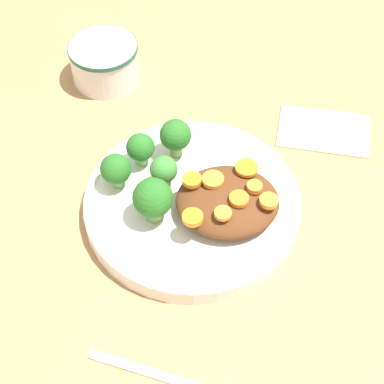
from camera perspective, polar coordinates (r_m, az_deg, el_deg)
The scene contains 18 objects.
ground_plane at distance 0.79m, azimuth 0.00°, elevation -1.66°, with size 4.00×4.00×0.00m, color tan.
plate at distance 0.78m, azimuth 0.00°, elevation -1.02°, with size 0.26×0.26×0.03m.
dip_bowl at distance 0.94m, azimuth -7.80°, elevation 11.51°, with size 0.10×0.10×0.06m.
stew_mound at distance 0.75m, azimuth 3.17°, elevation -0.84°, with size 0.12×0.11×0.03m, color #5B3319.
broccoli_floret_0 at distance 0.76m, azimuth -2.53°, elevation 1.88°, with size 0.03×0.03×0.05m.
broccoli_floret_1 at distance 0.79m, azimuth -4.60°, elevation 3.92°, with size 0.04×0.04×0.05m.
broccoli_floret_2 at distance 0.77m, azimuth -6.79°, elevation 1.98°, with size 0.04×0.04×0.05m.
broccoli_floret_3 at distance 0.73m, azimuth -3.50°, elevation -0.61°, with size 0.05×0.05×0.06m.
broccoli_floret_4 at distance 0.79m, azimuth -1.47°, elevation 5.00°, with size 0.04×0.04×0.06m.
carrot_slice_0 at distance 0.71m, azimuth 0.42°, elevation -2.27°, with size 0.02×0.02×0.01m, color orange.
carrot_slice_1 at distance 0.73m, azimuth 4.20°, elevation -0.61°, with size 0.02×0.02×0.01m, color orange.
carrot_slice_2 at distance 0.74m, azimuth -0.32°, elevation 1.23°, with size 0.02×0.02×0.01m, color orange.
carrot_slice_3 at distance 0.76m, azimuth 4.88°, elevation 2.16°, with size 0.03×0.03×0.00m, color orange.
carrot_slice_4 at distance 0.74m, azimuth 5.58°, elevation 0.46°, with size 0.02×0.02×0.01m, color orange.
carrot_slice_5 at distance 0.74m, azimuth 1.87°, elevation 1.40°, with size 0.03×0.03×0.01m, color orange.
carrot_slice_6 at distance 0.71m, azimuth 2.77°, elevation -1.90°, with size 0.02×0.02×0.01m, color orange.
carrot_slice_7 at distance 0.73m, azimuth 6.84°, elevation -0.78°, with size 0.02×0.02×0.01m, color orange.
napkin at distance 0.89m, azimuth 11.64°, elevation 5.40°, with size 0.14×0.10×0.01m.
Camera 1 is at (-0.01, -0.47, 0.63)m, focal length 60.00 mm.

